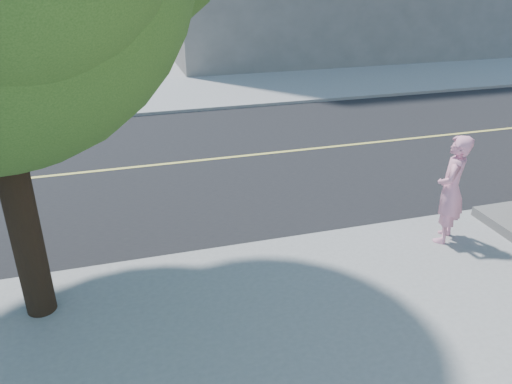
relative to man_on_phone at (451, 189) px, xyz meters
name	(u,v)px	position (x,y,z in m)	size (l,w,h in m)	color
ground	(16,284)	(-7.29, 0.85, -1.10)	(140.00, 140.00, 0.00)	black
road_ew	(42,177)	(-7.29, 5.35, -1.10)	(140.00, 9.00, 0.01)	black
sidewalk_ne	(307,44)	(6.21, 22.35, -1.04)	(29.00, 25.00, 0.12)	gray
man_on_phone	(451,189)	(0.00, 0.00, 0.00)	(0.72, 0.47, 1.97)	#FA9ABE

